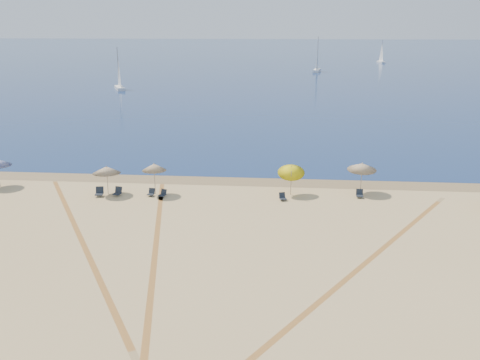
% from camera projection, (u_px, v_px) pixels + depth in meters
% --- Properties ---
extents(ground, '(160.00, 160.00, 0.00)m').
position_uv_depth(ground, '(200.00, 343.00, 22.45)').
color(ground, tan).
rests_on(ground, ground).
extents(ocean, '(500.00, 500.00, 0.00)m').
position_uv_depth(ocean, '(279.00, 53.00, 236.92)').
color(ocean, '#0C2151').
rests_on(ocean, ground).
extents(wet_sand, '(500.00, 500.00, 0.00)m').
position_uv_depth(wet_sand, '(244.00, 181.00, 45.33)').
color(wet_sand, olive).
rests_on(wet_sand, ground).
extents(umbrella_1, '(2.22, 2.24, 2.35)m').
position_uv_depth(umbrella_1, '(106.00, 170.00, 41.34)').
color(umbrella_1, gray).
rests_on(umbrella_1, ground).
extents(umbrella_2, '(1.93, 1.93, 2.60)m').
position_uv_depth(umbrella_2, '(154.00, 167.00, 41.23)').
color(umbrella_2, gray).
rests_on(umbrella_2, ground).
extents(umbrella_3, '(2.15, 2.20, 2.74)m').
position_uv_depth(umbrella_3, '(291.00, 170.00, 41.13)').
color(umbrella_3, gray).
rests_on(umbrella_3, ground).
extents(umbrella_4, '(2.34, 2.38, 2.60)m').
position_uv_depth(umbrella_4, '(362.00, 167.00, 41.54)').
color(umbrella_4, gray).
rests_on(umbrella_4, ground).
extents(chair_1, '(0.70, 0.79, 0.73)m').
position_uv_depth(chair_1, '(99.00, 192.00, 41.33)').
color(chair_1, black).
rests_on(chair_1, ground).
extents(chair_2, '(0.71, 0.78, 0.70)m').
position_uv_depth(chair_2, '(118.00, 192.00, 41.45)').
color(chair_2, black).
rests_on(chair_2, ground).
extents(chair_3, '(0.58, 0.65, 0.60)m').
position_uv_depth(chair_3, '(151.00, 193.00, 41.40)').
color(chair_3, black).
rests_on(chair_3, ground).
extents(chair_4, '(0.69, 0.74, 0.61)m').
position_uv_depth(chair_4, '(163.00, 194.00, 41.13)').
color(chair_4, black).
rests_on(chair_4, ground).
extents(chair_5, '(0.66, 0.71, 0.59)m').
position_uv_depth(chair_5, '(283.00, 197.00, 40.38)').
color(chair_5, black).
rests_on(chair_5, ground).
extents(chair_6, '(0.56, 0.65, 0.65)m').
position_uv_depth(chair_6, '(360.00, 194.00, 41.01)').
color(chair_6, black).
rests_on(chair_6, ground).
extents(sailboat_0, '(3.74, 5.78, 8.50)m').
position_uv_depth(sailboat_0, '(119.00, 77.00, 106.18)').
color(sailboat_0, white).
rests_on(sailboat_0, ocean).
extents(sailboat_1, '(2.67, 6.59, 9.55)m').
position_uv_depth(sailboat_1, '(317.00, 61.00, 144.45)').
color(sailboat_1, white).
rests_on(sailboat_1, ocean).
extents(sailboat_2, '(2.19, 5.31, 7.68)m').
position_uv_depth(sailboat_2, '(381.00, 56.00, 177.07)').
color(sailboat_2, white).
rests_on(sailboat_2, ocean).
extents(tire_tracks, '(56.84, 41.67, 0.00)m').
position_uv_depth(tire_tracks, '(195.00, 246.00, 32.15)').
color(tire_tracks, tan).
rests_on(tire_tracks, ground).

